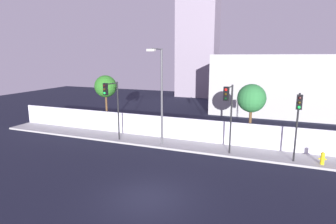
{
  "coord_description": "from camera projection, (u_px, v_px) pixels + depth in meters",
  "views": [
    {
      "loc": [
        5.38,
        -11.12,
        6.88
      ],
      "look_at": [
        -1.42,
        6.5,
        3.01
      ],
      "focal_mm": 29.14,
      "sensor_mm": 36.0,
      "label": 1
    }
  ],
  "objects": [
    {
      "name": "traffic_light_center",
      "position": [
        229.0,
        106.0,
        17.98
      ],
      "size": [
        0.43,
        1.61,
        4.85
      ],
      "color": "black",
      "rests_on": "sidewalk"
    },
    {
      "name": "sidewalk",
      "position": [
        193.0,
        147.0,
        20.92
      ],
      "size": [
        36.0,
        2.4,
        0.15
      ],
      "primitive_type": "cube",
      "color": "#9E9E9E",
      "rests_on": "ground"
    },
    {
      "name": "street_lamp_curbside",
      "position": [
        160.0,
        90.0,
        20.3
      ],
      "size": [
        0.61,
        1.82,
        7.29
      ],
      "color": "#4C4C51",
      "rests_on": "sidewalk"
    },
    {
      "name": "tower_on_skyline",
      "position": [
        198.0,
        15.0,
        45.66
      ],
      "size": [
        6.63,
        5.0,
        27.33
      ],
      "primitive_type": "cube",
      "color": "gray",
      "rests_on": "ground"
    },
    {
      "name": "traffic_light_right",
      "position": [
        298.0,
        114.0,
        16.78
      ],
      "size": [
        0.35,
        1.09,
        4.49
      ],
      "color": "black",
      "rests_on": "sidewalk"
    },
    {
      "name": "roadside_tree_midleft",
      "position": [
        252.0,
        99.0,
        21.13
      ],
      "size": [
        2.21,
        2.21,
        4.8
      ],
      "color": "brown",
      "rests_on": "ground"
    },
    {
      "name": "ground_plane",
      "position": [
        147.0,
        198.0,
        13.45
      ],
      "size": [
        80.0,
        80.0,
        0.0
      ],
      "primitive_type": "plane",
      "color": "black"
    },
    {
      "name": "perimeter_wall",
      "position": [
        198.0,
        130.0,
        21.91
      ],
      "size": [
        36.0,
        0.18,
        1.8
      ],
      "primitive_type": "cube",
      "color": "silver",
      "rests_on": "sidewalk"
    },
    {
      "name": "roadside_tree_leftmost",
      "position": [
        106.0,
        87.0,
        25.74
      ],
      "size": [
        2.07,
        2.07,
        5.14
      ],
      "color": "brown",
      "rests_on": "ground"
    },
    {
      "name": "fire_hydrant",
      "position": [
        323.0,
        158.0,
        17.21
      ],
      "size": [
        0.44,
        0.26,
        0.82
      ],
      "color": "gold",
      "rests_on": "sidewalk"
    },
    {
      "name": "low_building_distant",
      "position": [
        274.0,
        85.0,
        32.25
      ],
      "size": [
        14.39,
        6.0,
        7.09
      ],
      "primitive_type": "cube",
      "color": "#A1A1A1",
      "rests_on": "ground"
    },
    {
      "name": "traffic_light_left",
      "position": [
        112.0,
        99.0,
        21.17
      ],
      "size": [
        0.46,
        1.6,
        4.77
      ],
      "color": "black",
      "rests_on": "sidewalk"
    }
  ]
}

